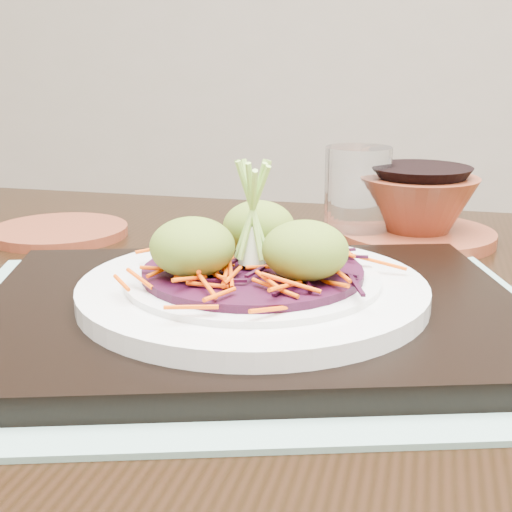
# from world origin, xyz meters

# --- Properties ---
(dining_table) EXTENTS (1.37, 1.00, 0.80)m
(dining_table) POSITION_xyz_m (-0.06, 0.05, 0.69)
(dining_table) COLOR black
(dining_table) RESTS_ON ground
(placemat) EXTENTS (0.51, 0.43, 0.00)m
(placemat) POSITION_xyz_m (-0.09, 0.03, 0.80)
(placemat) COLOR #7EA38E
(placemat) RESTS_ON dining_table
(serving_tray) EXTENTS (0.44, 0.36, 0.02)m
(serving_tray) POSITION_xyz_m (-0.09, 0.03, 0.81)
(serving_tray) COLOR black
(serving_tray) RESTS_ON placemat
(white_plate) EXTENTS (0.25, 0.25, 0.02)m
(white_plate) POSITION_xyz_m (-0.09, 0.03, 0.83)
(white_plate) COLOR white
(white_plate) RESTS_ON serving_tray
(cabbage_bed) EXTENTS (0.16, 0.16, 0.01)m
(cabbage_bed) POSITION_xyz_m (-0.09, 0.03, 0.84)
(cabbage_bed) COLOR #340A22
(cabbage_bed) RESTS_ON white_plate
(carrot_julienne) EXTENTS (0.20, 0.20, 0.01)m
(carrot_julienne) POSITION_xyz_m (-0.09, 0.03, 0.85)
(carrot_julienne) COLOR #EE4B04
(carrot_julienne) RESTS_ON cabbage_bed
(guacamole_scoops) EXTENTS (0.14, 0.12, 0.04)m
(guacamole_scoops) POSITION_xyz_m (-0.09, 0.03, 0.86)
(guacamole_scoops) COLOR #597222
(guacamole_scoops) RESTS_ON cabbage_bed
(scallion_garnish) EXTENTS (0.06, 0.06, 0.09)m
(scallion_garnish) POSITION_xyz_m (-0.09, 0.03, 0.88)
(scallion_garnish) COLOR #98CC51
(scallion_garnish) RESTS_ON cabbage_bed
(terracotta_side_plate) EXTENTS (0.20, 0.20, 0.01)m
(terracotta_side_plate) POSITION_xyz_m (-0.34, 0.27, 0.80)
(terracotta_side_plate) COLOR maroon
(terracotta_side_plate) RESTS_ON dining_table
(water_glass) EXTENTS (0.09, 0.09, 0.10)m
(water_glass) POSITION_xyz_m (-0.01, 0.29, 0.85)
(water_glass) COLOR white
(water_glass) RESTS_ON dining_table
(terracotta_bowl_set) EXTENTS (0.23, 0.23, 0.07)m
(terracotta_bowl_set) POSITION_xyz_m (0.05, 0.29, 0.83)
(terracotta_bowl_set) COLOR maroon
(terracotta_bowl_set) RESTS_ON dining_table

